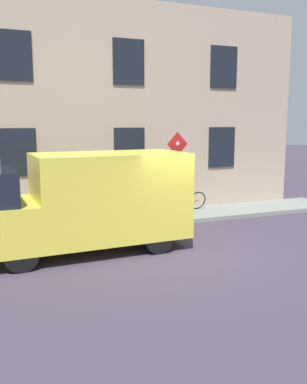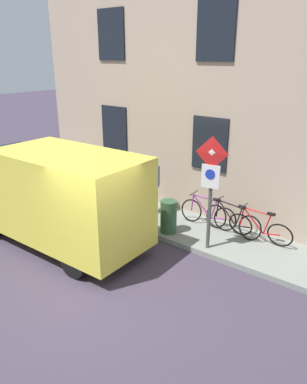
{
  "view_description": "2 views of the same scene",
  "coord_description": "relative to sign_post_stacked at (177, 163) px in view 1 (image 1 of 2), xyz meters",
  "views": [
    {
      "loc": [
        -9.56,
        4.76,
        3.27
      ],
      "look_at": [
        2.21,
        -0.02,
        1.18
      ],
      "focal_mm": 39.77,
      "sensor_mm": 36.0,
      "label": 1
    },
    {
      "loc": [
        -4.56,
        -5.09,
        4.68
      ],
      "look_at": [
        2.43,
        0.46,
        1.37
      ],
      "focal_mm": 34.78,
      "sensor_mm": 36.0,
      "label": 2
    }
  ],
  "objects": [
    {
      "name": "delivery_van",
      "position": [
        -1.91,
        3.38,
        -0.63
      ],
      "size": [
        2.17,
        5.39,
        2.5
      ],
      "rotation": [
        0.0,
        0.0,
        1.6
      ],
      "color": "yellow",
      "rests_on": "ground_plane"
    },
    {
      "name": "bicycle_purple",
      "position": [
        1.14,
        0.68,
        -1.45
      ],
      "size": [
        0.46,
        1.71,
        0.89
      ],
      "rotation": [
        0.0,
        0.0,
        1.63
      ],
      "color": "black",
      "rests_on": "sidewalk_slab"
    },
    {
      "name": "bicycle_red",
      "position": [
        1.15,
        -0.85,
        -1.45
      ],
      "size": [
        0.46,
        1.71,
        0.89
      ],
      "rotation": [
        0.0,
        0.0,
        1.6
      ],
      "color": "black",
      "rests_on": "sidewalk_slab"
    },
    {
      "name": "bicycle_black",
      "position": [
        1.15,
        -0.09,
        -1.45
      ],
      "size": [
        0.46,
        1.72,
        0.89
      ],
      "rotation": [
        0.0,
        0.0,
        1.48
      ],
      "color": "black",
      "rests_on": "sidewalk_slab"
    },
    {
      "name": "sign_post_stacked",
      "position": [
        0.0,
        0.0,
        0.0
      ],
      "size": [
        0.19,
        0.55,
        2.71
      ],
      "color": "#474C47",
      "rests_on": "sidewalk_slab"
    },
    {
      "name": "sidewalk_slab",
      "position": [
        0.74,
        1.03,
        -1.89
      ],
      "size": [
        1.91,
        15.37,
        0.14
      ],
      "primitive_type": "cube",
      "color": "gray",
      "rests_on": "ground_plane"
    },
    {
      "name": "litter_bin",
      "position": [
        0.14,
        1.3,
        -1.37
      ],
      "size": [
        0.44,
        0.44,
        0.9
      ],
      "primitive_type": "cylinder",
      "color": "#2D5133",
      "rests_on": "sidewalk_slab"
    },
    {
      "name": "building_facade",
      "position": [
        2.04,
        1.03,
        1.69
      ],
      "size": [
        0.75,
        13.37,
        7.3
      ],
      "color": "tan",
      "rests_on": "ground_plane"
    },
    {
      "name": "pedestrian",
      "position": [
        0.89,
        2.46,
        -0.89
      ],
      "size": [
        0.41,
        0.47,
        1.72
      ],
      "rotation": [
        0.0,
        0.0,
        3.61
      ],
      "color": "#262B47",
      "rests_on": "sidewalk_slab"
    },
    {
      "name": "ground_plane",
      "position": [
        -2.7,
        1.03,
        -1.96
      ],
      "size": [
        80.0,
        80.0,
        0.0
      ],
      "primitive_type": "plane",
      "color": "#3F3546"
    }
  ]
}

